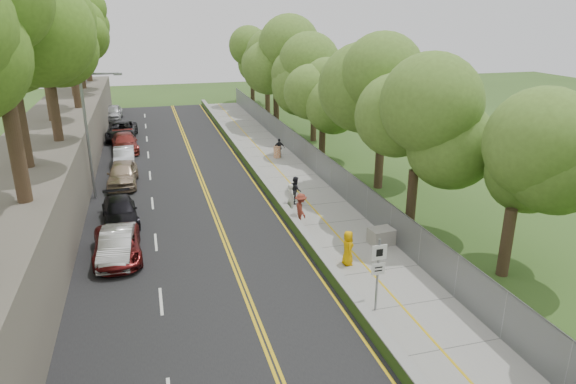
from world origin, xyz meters
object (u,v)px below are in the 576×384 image
(car_1, at_px, (117,245))
(painter_0, at_px, (348,248))
(signpost, at_px, (378,267))
(car_2, at_px, (117,245))
(streetlight, at_px, (90,127))
(person_far, at_px, (279,148))
(concrete_block, at_px, (381,236))
(construction_barrel, at_px, (277,152))

(car_1, relative_size, painter_0, 2.54)
(signpost, relative_size, car_2, 0.65)
(streetlight, bearing_deg, signpost, -55.92)
(car_1, distance_m, painter_0, 11.05)
(signpost, xyz_separation_m, car_1, (-10.05, 7.59, -1.22))
(signpost, bearing_deg, painter_0, 84.31)
(streetlight, relative_size, person_far, 5.18)
(car_2, bearing_deg, painter_0, -21.41)
(concrete_block, relative_size, car_1, 0.29)
(car_2, bearing_deg, construction_barrel, 50.23)
(signpost, height_order, painter_0, signpost)
(concrete_block, bearing_deg, person_far, 92.50)
(streetlight, xyz_separation_m, car_2, (1.46, -9.35, -3.94))
(concrete_block, relative_size, car_2, 0.26)
(construction_barrel, distance_m, painter_0, 19.28)
(construction_barrel, distance_m, car_2, 19.65)
(construction_barrel, xyz_separation_m, person_far, (0.22, 0.12, 0.29))
(painter_0, xyz_separation_m, person_far, (1.77, 19.33, -0.07))
(concrete_block, xyz_separation_m, person_far, (-0.77, 17.66, 0.36))
(construction_barrel, bearing_deg, person_far, 27.70)
(streetlight, distance_m, concrete_block, 18.83)
(car_1, bearing_deg, concrete_block, -4.36)
(streetlight, relative_size, construction_barrel, 8.36)
(signpost, distance_m, car_2, 12.70)
(concrete_block, bearing_deg, painter_0, -146.64)
(streetlight, xyz_separation_m, construction_barrel, (13.46, 6.22, -4.11))
(signpost, height_order, car_1, signpost)
(construction_barrel, distance_m, person_far, 0.39)
(concrete_block, distance_m, car_1, 13.13)
(painter_0, bearing_deg, person_far, 3.96)
(car_2, xyz_separation_m, person_far, (12.22, 15.68, 0.12))
(streetlight, height_order, car_2, streetlight)
(streetlight, height_order, concrete_block, streetlight)
(concrete_block, relative_size, person_far, 0.80)
(car_2, bearing_deg, person_far, 49.93)
(signpost, bearing_deg, person_far, 84.69)
(streetlight, bearing_deg, car_2, -81.11)
(painter_0, relative_size, person_far, 1.09)
(concrete_block, bearing_deg, car_2, 171.33)
(streetlight, xyz_separation_m, painter_0, (11.91, -13.00, -3.75))
(person_far, bearing_deg, painter_0, 96.67)
(construction_barrel, bearing_deg, painter_0, -94.61)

